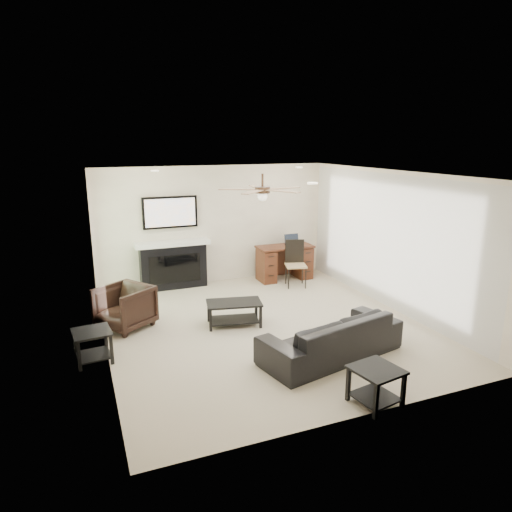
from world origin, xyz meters
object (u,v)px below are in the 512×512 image
Objects in this scene: sofa at (331,336)px; armchair at (125,307)px; coffee_table at (234,313)px; fireplace_unit at (173,243)px; desk at (285,263)px.

sofa is 3.37m from armchair.
armchair is 0.87× the size of coffee_table.
fireplace_unit reaches higher than desk.
fireplace_unit is at bearing 111.60° from armchair.
sofa is at bearing 15.77° from armchair.
desk reaches higher than sofa.
armchair is 1.79m from coffee_table.
sofa is 2.35× the size of coffee_table.
desk is at bearing 58.90° from coffee_table.
coffee_table is (1.70, -0.55, -0.16)m from armchair.
armchair is at bearing -123.76° from fireplace_unit.
sofa is 2.71× the size of armchair.
desk reaches higher than armchair.
armchair reaches higher than sofa.
coffee_table is at bearing -77.54° from fireplace_unit.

